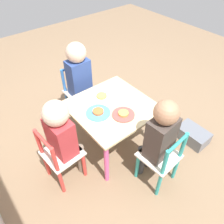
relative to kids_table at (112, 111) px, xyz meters
The scene contains 12 objects.
ground_plane 0.39m from the kids_table, ahead, with size 6.00×6.00×0.00m, color #7F664C.
kids_table is the anchor object (origin of this frame).
chair_teal 0.55m from the kids_table, behind, with size 0.28×0.28×0.53m.
chair_red 0.55m from the kids_table, 94.14° to the left, with size 0.28×0.28×0.53m.
chair_blue 0.55m from the kids_table, ahead, with size 0.26×0.26×0.53m.
child_left 0.48m from the kids_table, behind, with size 0.22×0.21×0.79m.
child_back 0.48m from the kids_table, 94.14° to the left, with size 0.21×0.23×0.76m.
child_right 0.49m from the kids_table, ahead, with size 0.22×0.20×0.81m.
plate_left 0.15m from the kids_table, behind, with size 0.18×0.18×0.03m.
plate_back 0.15m from the kids_table, 90.00° to the left, with size 0.19×0.19×0.03m.
plate_right 0.15m from the kids_table, ahead, with size 0.20×0.20×0.03m.
storage_bin 0.83m from the kids_table, 127.27° to the right, with size 0.28×0.18×0.13m.
Camera 1 is at (-1.04, 0.84, 1.61)m, focal length 35.00 mm.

